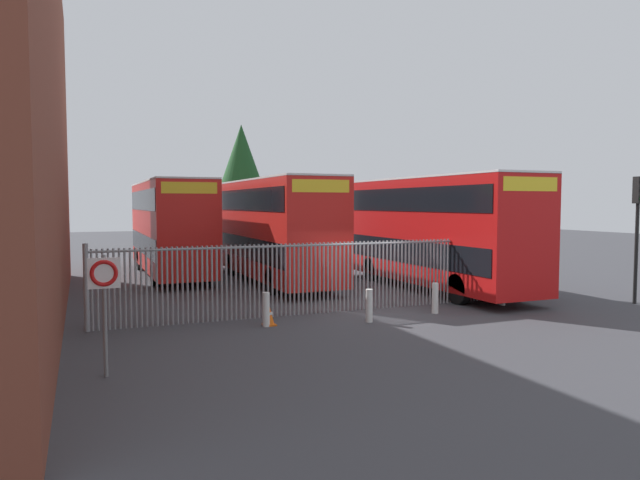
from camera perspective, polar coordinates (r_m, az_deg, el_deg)
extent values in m
plane|color=#3D3D42|center=(25.92, -3.42, -3.90)|extent=(100.00, 100.00, 0.00)
cylinder|color=gray|center=(16.43, -22.19, -4.67)|extent=(0.06, 0.06, 2.20)
cylinder|color=gray|center=(16.43, -21.71, -4.65)|extent=(0.06, 0.06, 2.20)
cylinder|color=gray|center=(16.43, -21.22, -4.64)|extent=(0.06, 0.06, 2.20)
cylinder|color=gray|center=(16.44, -20.73, -4.63)|extent=(0.06, 0.06, 2.20)
cylinder|color=gray|center=(16.44, -20.24, -4.61)|extent=(0.06, 0.06, 2.20)
cylinder|color=gray|center=(16.45, -19.76, -4.60)|extent=(0.06, 0.06, 2.20)
cylinder|color=gray|center=(16.45, -19.27, -4.59)|extent=(0.06, 0.06, 2.20)
cylinder|color=gray|center=(16.46, -18.79, -4.57)|extent=(0.06, 0.06, 2.20)
cylinder|color=gray|center=(16.47, -18.30, -4.56)|extent=(0.06, 0.06, 2.20)
cylinder|color=gray|center=(16.48, -17.82, -4.54)|extent=(0.06, 0.06, 2.20)
cylinder|color=gray|center=(16.49, -17.33, -4.53)|extent=(0.06, 0.06, 2.20)
cylinder|color=gray|center=(16.51, -16.85, -4.51)|extent=(0.06, 0.06, 2.20)
cylinder|color=gray|center=(16.52, -16.37, -4.50)|extent=(0.06, 0.06, 2.20)
cylinder|color=gray|center=(16.54, -15.89, -4.48)|extent=(0.06, 0.06, 2.20)
cylinder|color=gray|center=(16.55, -15.41, -4.46)|extent=(0.06, 0.06, 2.20)
cylinder|color=gray|center=(16.57, -14.93, -4.45)|extent=(0.06, 0.06, 2.20)
cylinder|color=gray|center=(16.59, -14.45, -4.43)|extent=(0.06, 0.06, 2.20)
cylinder|color=gray|center=(16.61, -13.97, -4.41)|extent=(0.06, 0.06, 2.20)
cylinder|color=gray|center=(16.63, -13.49, -4.40)|extent=(0.06, 0.06, 2.20)
cylinder|color=gray|center=(16.65, -13.02, -4.38)|extent=(0.06, 0.06, 2.20)
cylinder|color=gray|center=(16.68, -12.55, -4.36)|extent=(0.06, 0.06, 2.20)
cylinder|color=gray|center=(16.70, -12.07, -4.34)|extent=(0.06, 0.06, 2.20)
cylinder|color=gray|center=(16.73, -11.60, -4.32)|extent=(0.06, 0.06, 2.20)
cylinder|color=gray|center=(16.75, -11.13, -4.31)|extent=(0.06, 0.06, 2.20)
cylinder|color=gray|center=(16.78, -10.67, -4.29)|extent=(0.06, 0.06, 2.20)
cylinder|color=gray|center=(16.81, -10.20, -4.27)|extent=(0.06, 0.06, 2.20)
cylinder|color=gray|center=(16.84, -9.74, -4.25)|extent=(0.06, 0.06, 2.20)
cylinder|color=gray|center=(16.87, -9.27, -4.23)|extent=(0.06, 0.06, 2.20)
cylinder|color=gray|center=(16.91, -8.81, -4.21)|extent=(0.06, 0.06, 2.20)
cylinder|color=gray|center=(16.94, -8.35, -4.19)|extent=(0.06, 0.06, 2.20)
cylinder|color=gray|center=(16.97, -7.90, -4.17)|extent=(0.06, 0.06, 2.20)
cylinder|color=gray|center=(17.01, -7.44, -4.15)|extent=(0.06, 0.06, 2.20)
cylinder|color=gray|center=(17.05, -6.99, -4.13)|extent=(0.06, 0.06, 2.20)
cylinder|color=gray|center=(17.08, -6.54, -4.11)|extent=(0.06, 0.06, 2.20)
cylinder|color=gray|center=(17.12, -6.09, -4.09)|extent=(0.06, 0.06, 2.20)
cylinder|color=gray|center=(17.16, -5.64, -4.07)|extent=(0.06, 0.06, 2.20)
cylinder|color=gray|center=(17.20, -5.20, -4.05)|extent=(0.06, 0.06, 2.20)
cylinder|color=gray|center=(17.24, -4.75, -4.02)|extent=(0.06, 0.06, 2.20)
cylinder|color=gray|center=(17.29, -4.31, -4.00)|extent=(0.06, 0.06, 2.20)
cylinder|color=gray|center=(17.33, -3.87, -3.98)|extent=(0.06, 0.06, 2.20)
cylinder|color=gray|center=(17.38, -3.44, -3.96)|extent=(0.06, 0.06, 2.20)
cylinder|color=gray|center=(17.42, -3.00, -3.94)|extent=(0.06, 0.06, 2.20)
cylinder|color=gray|center=(17.47, -2.57, -3.92)|extent=(0.06, 0.06, 2.20)
cylinder|color=gray|center=(17.52, -2.14, -3.90)|extent=(0.06, 0.06, 2.20)
cylinder|color=gray|center=(17.57, -1.72, -3.87)|extent=(0.06, 0.06, 2.20)
cylinder|color=gray|center=(17.62, -1.29, -3.85)|extent=(0.06, 0.06, 2.20)
cylinder|color=gray|center=(17.67, -0.87, -3.83)|extent=(0.06, 0.06, 2.20)
cylinder|color=gray|center=(17.72, -0.45, -3.81)|extent=(0.06, 0.06, 2.20)
cylinder|color=gray|center=(17.77, -0.03, -3.78)|extent=(0.06, 0.06, 2.20)
cylinder|color=gray|center=(17.82, 0.38, -3.76)|extent=(0.06, 0.06, 2.20)
cylinder|color=gray|center=(17.88, 0.79, -3.74)|extent=(0.06, 0.06, 2.20)
cylinder|color=gray|center=(17.93, 1.20, -3.72)|extent=(0.06, 0.06, 2.20)
cylinder|color=gray|center=(17.99, 1.61, -3.69)|extent=(0.06, 0.06, 2.20)
cylinder|color=gray|center=(18.05, 2.01, -3.67)|extent=(0.06, 0.06, 2.20)
cylinder|color=gray|center=(18.11, 2.41, -3.65)|extent=(0.06, 0.06, 2.20)
cylinder|color=gray|center=(18.17, 2.81, -3.63)|extent=(0.06, 0.06, 2.20)
cylinder|color=gray|center=(18.23, 3.21, -3.60)|extent=(0.06, 0.06, 2.20)
cylinder|color=gray|center=(18.29, 3.60, -3.58)|extent=(0.06, 0.06, 2.20)
cylinder|color=gray|center=(18.35, 4.00, -3.56)|extent=(0.06, 0.06, 2.20)
cylinder|color=gray|center=(18.41, 4.38, -3.54)|extent=(0.06, 0.06, 2.20)
cylinder|color=gray|center=(18.47, 4.77, -3.51)|extent=(0.06, 0.06, 2.20)
cylinder|color=gray|center=(18.54, 5.15, -3.49)|extent=(0.06, 0.06, 2.20)
cylinder|color=gray|center=(18.60, 5.53, -3.47)|extent=(0.06, 0.06, 2.20)
cylinder|color=gray|center=(18.67, 5.91, -3.45)|extent=(0.06, 0.06, 2.20)
cylinder|color=gray|center=(18.74, 6.29, -3.42)|extent=(0.06, 0.06, 2.20)
cylinder|color=gray|center=(18.80, 6.66, -3.40)|extent=(0.06, 0.06, 2.20)
cylinder|color=gray|center=(18.87, 7.03, -3.38)|extent=(0.06, 0.06, 2.20)
cylinder|color=gray|center=(18.94, 7.40, -3.35)|extent=(0.06, 0.06, 2.20)
cylinder|color=gray|center=(19.01, 7.76, -3.33)|extent=(0.06, 0.06, 2.20)
cylinder|color=gray|center=(19.08, 8.12, -3.31)|extent=(0.06, 0.06, 2.20)
cylinder|color=gray|center=(19.15, 8.48, -3.29)|extent=(0.06, 0.06, 2.20)
cylinder|color=gray|center=(19.22, 8.84, -3.26)|extent=(0.06, 0.06, 2.20)
cylinder|color=gray|center=(19.30, 9.19, -3.24)|extent=(0.06, 0.06, 2.20)
cylinder|color=gray|center=(19.37, 9.54, -3.22)|extent=(0.06, 0.06, 2.20)
cylinder|color=gray|center=(19.44, 9.89, -3.20)|extent=(0.06, 0.06, 2.20)
cylinder|color=gray|center=(19.52, 10.23, -3.18)|extent=(0.06, 0.06, 2.20)
cylinder|color=gray|center=(19.59, 10.58, -3.15)|extent=(0.06, 0.06, 2.20)
cylinder|color=gray|center=(19.67, 10.92, -3.13)|extent=(0.06, 0.06, 2.20)
cylinder|color=gray|center=(19.75, 11.25, -3.11)|extent=(0.06, 0.06, 2.20)
cylinder|color=gray|center=(19.83, 11.59, -3.09)|extent=(0.06, 0.06, 2.20)
cylinder|color=gray|center=(19.90, 11.92, -3.06)|extent=(0.06, 0.06, 2.20)
cylinder|color=gray|center=(19.98, 12.25, -3.04)|extent=(0.06, 0.06, 2.20)
cylinder|color=gray|center=(20.06, 12.58, -3.02)|extent=(0.06, 0.06, 2.20)
cylinder|color=gray|center=(20.14, 12.90, -3.00)|extent=(0.06, 0.06, 2.20)
cylinder|color=gray|center=(20.22, 13.22, -2.98)|extent=(0.06, 0.06, 2.20)
cylinder|color=gray|center=(20.31, 13.54, -2.96)|extent=(0.06, 0.06, 2.20)
cylinder|color=gray|center=(20.39, 13.86, -2.93)|extent=(0.06, 0.06, 2.20)
cylinder|color=gray|center=(20.47, 14.17, -2.91)|extent=(0.06, 0.06, 2.20)
cylinder|color=gray|center=(20.55, 14.49, -2.89)|extent=(0.06, 0.06, 2.20)
cylinder|color=gray|center=(20.64, 14.79, -2.87)|extent=(0.06, 0.06, 2.20)
cylinder|color=gray|center=(20.72, 15.10, -2.85)|extent=(0.06, 0.06, 2.20)
cylinder|color=gray|center=(20.81, 15.41, -2.83)|extent=(0.06, 0.06, 2.20)
cylinder|color=gray|center=(20.89, 15.71, -2.81)|extent=(0.06, 0.06, 2.20)
cylinder|color=gray|center=(20.98, 16.01, -2.79)|extent=(0.06, 0.06, 2.20)
cylinder|color=gray|center=(21.07, 16.30, -2.77)|extent=(0.06, 0.06, 2.20)
cylinder|color=gray|center=(21.16, 16.60, -2.75)|extent=(0.06, 0.06, 2.20)
cylinder|color=gray|center=(21.24, 16.89, -2.72)|extent=(0.06, 0.06, 2.20)
cylinder|color=gray|center=(21.33, 17.18, -2.70)|extent=(0.06, 0.06, 2.20)
cylinder|color=gray|center=(21.42, 17.46, -2.68)|extent=(0.06, 0.06, 2.20)
cylinder|color=gray|center=(21.51, 17.75, -2.66)|extent=(0.06, 0.06, 2.20)
cylinder|color=gray|center=(21.60, 18.03, -2.64)|extent=(0.06, 0.06, 2.20)
cylinder|color=gray|center=(21.69, 18.31, -2.62)|extent=(0.06, 0.06, 2.20)
cylinder|color=gray|center=(21.78, 18.59, -2.60)|extent=(0.06, 0.06, 2.20)
cylinder|color=gray|center=(21.88, 18.86, -2.58)|extent=(0.06, 0.06, 2.20)
cylinder|color=gray|center=(21.97, 19.13, -2.56)|extent=(0.06, 0.06, 2.20)
cylinder|color=gray|center=(22.06, 19.40, -2.54)|extent=(0.06, 0.06, 2.20)
cylinder|color=gray|center=(22.15, 19.67, -2.52)|extent=(0.06, 0.06, 2.20)
cylinder|color=gray|center=(22.25, 19.94, -2.51)|extent=(0.06, 0.06, 2.20)
cylinder|color=gray|center=(22.34, 20.20, -2.49)|extent=(0.06, 0.06, 2.20)
cylinder|color=gray|center=(22.44, 20.46, -2.47)|extent=(0.06, 0.06, 2.20)
cylinder|color=gray|center=(22.53, 20.72, -2.45)|extent=(0.06, 0.06, 2.20)
cylinder|color=gray|center=(22.63, 20.98, -2.43)|extent=(0.06, 0.06, 2.20)
cylinder|color=gray|center=(22.72, 21.23, -2.41)|extent=(0.06, 0.06, 2.20)
cylinder|color=gray|center=(22.82, 21.49, -2.39)|extent=(0.06, 0.06, 2.20)
cylinder|color=gray|center=(22.92, 21.74, -2.37)|extent=(0.06, 0.06, 2.20)
cylinder|color=gray|center=(18.19, 3.62, -0.39)|extent=(15.89, 0.07, 0.07)
cylinder|color=gray|center=(16.42, -22.20, -4.41)|extent=(0.14, 0.14, 2.35)
cylinder|color=gray|center=(22.91, 21.74, -2.19)|extent=(0.14, 0.14, 2.35)
cube|color=red|center=(23.17, 11.00, 0.98)|extent=(2.50, 10.80, 4.00)
cube|color=black|center=(23.22, 10.97, -0.99)|extent=(2.54, 10.37, 0.90)
cube|color=black|center=(23.15, 11.03, 3.95)|extent=(2.54, 10.37, 0.90)
cube|color=yellow|center=(18.94, 20.09, 5.25)|extent=(2.12, 0.12, 0.44)
cube|color=silver|center=(23.17, 11.06, 6.00)|extent=(2.50, 10.80, 0.08)
cylinder|color=black|center=(19.98, 13.63, -4.74)|extent=(0.30, 1.04, 1.04)
cylinder|color=black|center=(21.35, 18.41, -4.29)|extent=(0.30, 1.04, 1.04)
cylinder|color=black|center=(25.31, 5.13, -2.90)|extent=(0.30, 1.04, 1.04)
cylinder|color=black|center=(26.40, 9.36, -2.67)|extent=(0.30, 1.04, 1.04)
cube|color=red|center=(27.93, -14.68, 1.37)|extent=(2.50, 10.80, 4.00)
cube|color=black|center=(27.97, -14.65, -0.27)|extent=(2.54, 10.37, 0.90)
cube|color=black|center=(27.91, -14.72, 3.83)|extent=(2.54, 10.37, 0.90)
cube|color=yellow|center=(22.63, -12.85, 5.08)|extent=(2.12, 0.12, 0.44)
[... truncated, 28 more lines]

